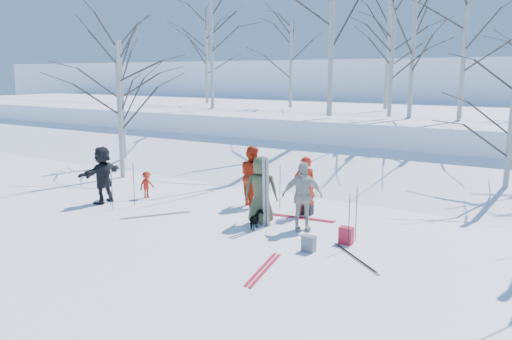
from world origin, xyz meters
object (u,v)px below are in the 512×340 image
Objects in this scene: skier_grey_west at (103,175)px; dog at (256,220)px; skier_red_seated at (147,185)px; skier_red_north at (305,186)px; backpack_grey at (309,244)px; skier_cream_east at (302,196)px; skier_olive_center at (261,190)px; backpack_dark at (307,208)px; backpack_red at (346,236)px; skier_redor_behind at (252,176)px.

skier_grey_west reaches higher than dog.
dog is (4.81, -0.93, -0.20)m from skier_red_seated.
skier_red_north is 3.08m from backpack_grey.
skier_grey_west is (-6.57, -0.79, -0.00)m from skier_cream_east.
backpack_grey is (0.87, -1.36, -0.72)m from skier_cream_east.
skier_grey_west reaches higher than skier_red_north.
backpack_dark is at bearing -140.45° from skier_olive_center.
dog is at bearing 36.24° from skier_red_north.
skier_red_seated is 6.96m from backpack_grey.
backpack_red is at bearing 88.65° from skier_grey_west.
skier_grey_west reaches higher than backpack_dark.
skier_cream_east is 1.76m from backpack_grey.
skier_redor_behind reaches higher than backpack_red.
skier_olive_center is at bearing 93.95° from skier_grey_west.
dog is 1.99m from backpack_dark.
skier_olive_center is 1.00× the size of skier_redor_behind.
skier_olive_center is 1.22m from skier_cream_east.
skier_redor_behind reaches higher than skier_grey_west.
backpack_red is 1.11× the size of backpack_grey.
skier_olive_center is 4.89× the size of backpack_grey.
skier_cream_east is at bearing 74.76° from skier_red_north.
skier_redor_behind is at bearing -69.27° from dog.
skier_red_north is 1.84m from skier_redor_behind.
backpack_dark is at bearing -150.45° from skier_red_north.
skier_grey_west is 8.01m from backpack_red.
backpack_red is at bearing -170.11° from skier_redor_behind.
backpack_grey is (3.27, -2.75, -0.74)m from skier_redor_behind.
skier_grey_west reaches higher than skier_red_seated.
backpack_red is (7.26, -0.79, -0.23)m from skier_red_seated.
dog is (-0.49, -1.84, -0.62)m from skier_red_north.
skier_grey_west is 4.51× the size of backpack_dark.
skier_cream_east reaches higher than dog.
skier_olive_center is 1.03× the size of skier_cream_east.
skier_grey_west is at bearing -11.54° from dog.
skier_redor_behind is 4.71m from skier_grey_west.
skier_red_north is 4.31× the size of backpack_dark.
dog is at bearing 157.19° from backpack_grey.
skier_red_north reaches higher than skier_red_seated.
dog reaches higher than backpack_dark.
skier_olive_center is 1.48m from skier_red_north.
backpack_dark is (5.34, 1.00, -0.24)m from skier_red_seated.
skier_red_seated is at bearing 51.53° from skier_redor_behind.
skier_redor_behind is 3.64m from skier_red_seated.
skier_red_seated is at bearing -29.04° from skier_red_north.
backpack_grey is at bearing 123.50° from skier_olive_center.
dog is at bearing 88.44° from skier_grey_west.
backpack_dark is (0.03, 0.09, -0.66)m from skier_red_north.
skier_red_seated is 4.90m from dog.
dog is (-1.05, -0.55, -0.66)m from skier_cream_east.
backpack_dark reaches higher than backpack_grey.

